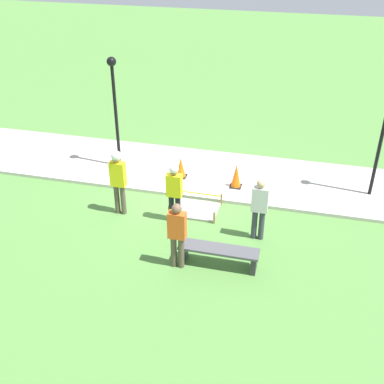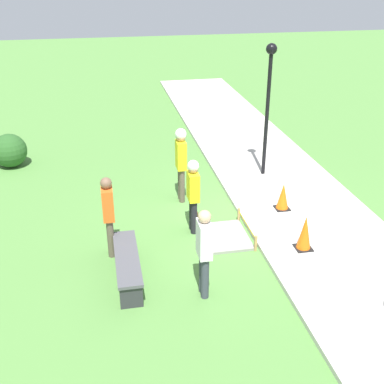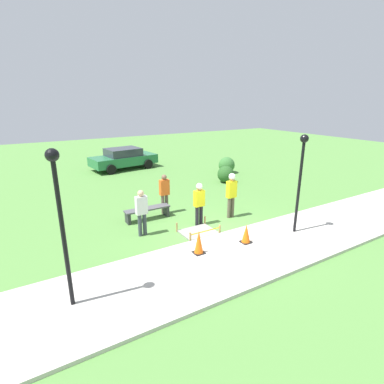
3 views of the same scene
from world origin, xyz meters
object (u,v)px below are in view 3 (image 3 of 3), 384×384
at_px(bystander_in_orange_shirt, 164,192).
at_px(traffic_cone_near_patch, 199,242).
at_px(worker_supervisor, 199,201).
at_px(traffic_cone_far_patch, 246,234).
at_px(bystander_in_gray_shirt, 142,210).
at_px(lamppost_far, 59,207).
at_px(park_bench, 147,211).
at_px(worker_assistant, 231,191).
at_px(parked_car_green, 124,158).
at_px(lamppost_near, 301,169).

bearing_deg(bystander_in_orange_shirt, traffic_cone_near_patch, -100.49).
relative_size(traffic_cone_near_patch, worker_supervisor, 0.44).
bearing_deg(traffic_cone_far_patch, worker_supervisor, 101.13).
bearing_deg(traffic_cone_far_patch, bystander_in_gray_shirt, 137.04).
bearing_deg(traffic_cone_far_patch, lamppost_far, -176.62).
xyz_separation_m(traffic_cone_far_patch, park_bench, (-1.94, 3.80, -0.07)).
height_order(traffic_cone_near_patch, traffic_cone_far_patch, traffic_cone_near_patch).
bearing_deg(worker_supervisor, traffic_cone_far_patch, -78.87).
bearing_deg(worker_assistant, worker_supervisor, 179.65).
height_order(traffic_cone_near_patch, bystander_in_orange_shirt, bystander_in_orange_shirt).
distance_m(bystander_in_orange_shirt, parked_car_green, 9.28).
bearing_deg(bystander_in_gray_shirt, worker_assistant, -3.94).
height_order(worker_assistant, lamppost_near, lamppost_near).
relative_size(worker_supervisor, lamppost_far, 0.46).
relative_size(park_bench, parked_car_green, 0.40).
height_order(worker_assistant, parked_car_green, worker_assistant).
bearing_deg(parked_car_green, worker_assistant, -92.74).
distance_m(traffic_cone_far_patch, bystander_in_gray_shirt, 3.70).
xyz_separation_m(lamppost_far, parked_car_green, (5.85, 13.58, -1.77)).
relative_size(bystander_in_gray_shirt, lamppost_far, 0.46).
distance_m(traffic_cone_near_patch, lamppost_near, 4.33).
height_order(traffic_cone_near_patch, worker_supervisor, worker_supervisor).
height_order(bystander_in_orange_shirt, lamppost_far, lamppost_far).
height_order(lamppost_near, lamppost_far, lamppost_far).
relative_size(park_bench, lamppost_near, 0.53).
bearing_deg(lamppost_near, worker_supervisor, 135.63).
height_order(traffic_cone_far_patch, worker_assistant, worker_assistant).
height_order(traffic_cone_far_patch, bystander_in_orange_shirt, bystander_in_orange_shirt).
height_order(traffic_cone_far_patch, parked_car_green, parked_car_green).
bearing_deg(lamppost_far, parked_car_green, 66.69).
relative_size(bystander_in_orange_shirt, parked_car_green, 0.37).
bearing_deg(worker_assistant, park_bench, 152.83).
distance_m(traffic_cone_far_patch, worker_supervisor, 2.36).
bearing_deg(worker_supervisor, traffic_cone_near_patch, -122.42).
bearing_deg(traffic_cone_near_patch, worker_assistant, 35.62).
xyz_separation_m(lamppost_near, parked_car_green, (-1.82, 13.49, -1.67)).
bearing_deg(worker_supervisor, park_bench, 133.99).
bearing_deg(traffic_cone_far_patch, lamppost_near, -6.43).
bearing_deg(traffic_cone_near_patch, lamppost_far, -172.15).
bearing_deg(lamppost_far, park_bench, 48.58).
xyz_separation_m(bystander_in_orange_shirt, bystander_in_gray_shirt, (-1.66, -1.57, -0.00)).
bearing_deg(bystander_in_orange_shirt, parked_car_green, 81.96).
xyz_separation_m(park_bench, lamppost_far, (-3.64, -4.13, 2.18)).
bearing_deg(parked_car_green, bystander_in_gray_shirt, -112.40).
bearing_deg(lamppost_near, lamppost_far, -179.30).
distance_m(park_bench, worker_supervisor, 2.25).
bearing_deg(lamppost_far, worker_assistant, 21.01).
xyz_separation_m(worker_supervisor, worker_assistant, (1.54, -0.01, 0.14)).
xyz_separation_m(worker_assistant, bystander_in_orange_shirt, (-2.13, 1.83, -0.17)).
height_order(worker_supervisor, bystander_in_orange_shirt, bystander_in_orange_shirt).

